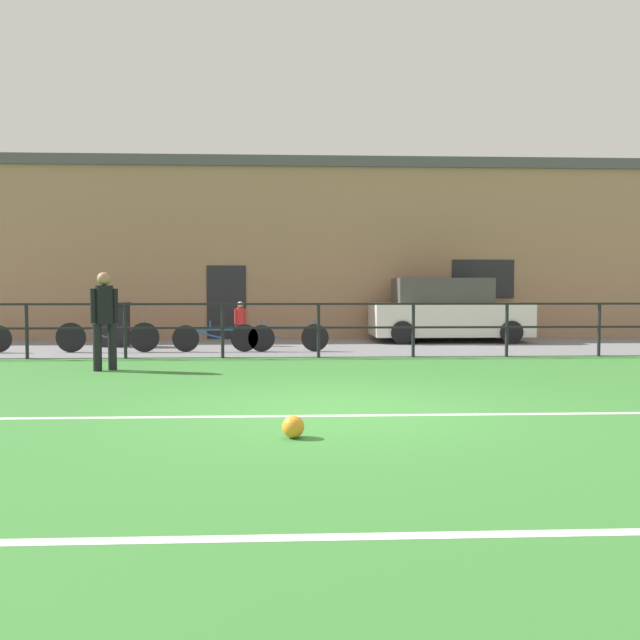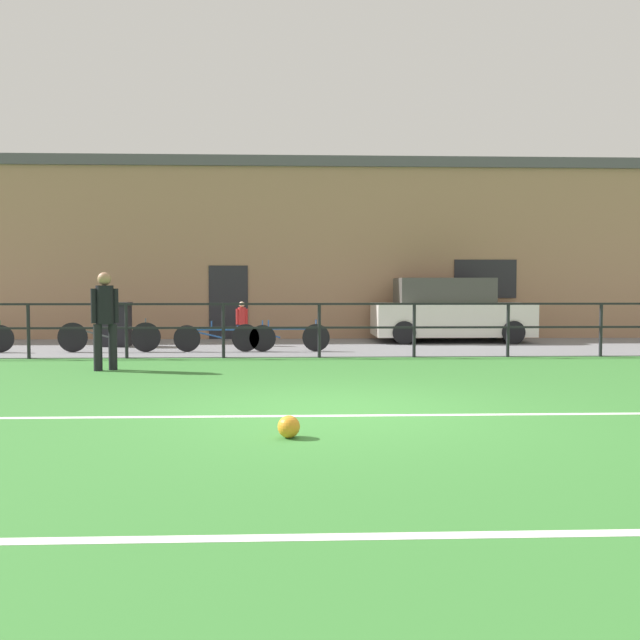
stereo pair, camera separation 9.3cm
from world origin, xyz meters
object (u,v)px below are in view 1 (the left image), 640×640
object	(u,v)px
player_goalkeeper	(104,315)
spectator_child	(240,321)
bicycle_parked_2	(223,338)
bicycle_parked_1	(280,337)
trash_bin_0	(115,324)
bicycle_parked_0	(107,337)
soccer_ball_match	(293,427)
parked_car_red	(447,312)

from	to	relation	value
player_goalkeeper	spectator_child	bearing A→B (deg)	39.10
bicycle_parked_2	bicycle_parked_1	bearing A→B (deg)	0.00
trash_bin_0	bicycle_parked_0	bearing A→B (deg)	-81.01
soccer_ball_match	bicycle_parked_1	world-z (taller)	bicycle_parked_1
soccer_ball_match	trash_bin_0	size ratio (longest dim) A/B	0.20
spectator_child	parked_car_red	world-z (taller)	parked_car_red
bicycle_parked_0	bicycle_parked_2	distance (m)	2.59
player_goalkeeper	bicycle_parked_1	size ratio (longest dim) A/B	0.78
soccer_ball_match	trash_bin_0	distance (m)	11.03
bicycle_parked_1	bicycle_parked_2	xyz separation A→B (m)	(-1.27, -0.00, -0.01)
spectator_child	trash_bin_0	distance (m)	3.09
parked_car_red	trash_bin_0	world-z (taller)	parked_car_red
trash_bin_0	bicycle_parked_2	bearing A→B (deg)	-28.10
player_goalkeeper	bicycle_parked_2	xyz separation A→B (m)	(1.76, 3.20, -0.65)
soccer_ball_match	bicycle_parked_1	distance (m)	8.61
parked_car_red	bicycle_parked_2	xyz separation A→B (m)	(-5.75, -2.69, -0.49)
spectator_child	bicycle_parked_1	distance (m)	1.92
trash_bin_0	soccer_ball_match	bearing A→B (deg)	-66.63
bicycle_parked_0	bicycle_parked_1	size ratio (longest dim) A/B	1.03
spectator_child	parked_car_red	distance (m)	5.60
bicycle_parked_0	bicycle_parked_1	bearing A→B (deg)	0.00
soccer_ball_match	bicycle_parked_1	size ratio (longest dim) A/B	0.10
soccer_ball_match	trash_bin_0	xyz separation A→B (m)	(-4.37, 10.12, 0.46)
parked_car_red	bicycle_parked_1	distance (m)	5.25
soccer_ball_match	bicycle_parked_0	world-z (taller)	bicycle_parked_0
bicycle_parked_1	parked_car_red	bearing A→B (deg)	31.02
soccer_ball_match	bicycle_parked_0	distance (m)	9.55
spectator_child	bicycle_parked_1	size ratio (longest dim) A/B	0.50
spectator_child	bicycle_parked_1	world-z (taller)	spectator_child
soccer_ball_match	parked_car_red	world-z (taller)	parked_car_red
parked_car_red	bicycle_parked_0	world-z (taller)	parked_car_red
player_goalkeeper	trash_bin_0	world-z (taller)	player_goalkeeper
parked_car_red	bicycle_parked_1	bearing A→B (deg)	-148.98
player_goalkeeper	parked_car_red	xyz separation A→B (m)	(7.51, 5.90, -0.16)
spectator_child	bicycle_parked_0	xyz separation A→B (m)	(-2.85, -1.61, -0.28)
parked_car_red	bicycle_parked_0	size ratio (longest dim) A/B	1.81
bicycle_parked_1	spectator_child	bearing A→B (deg)	122.05
parked_car_red	bicycle_parked_2	size ratio (longest dim) A/B	1.80
bicycle_parked_0	trash_bin_0	xyz separation A→B (m)	(-0.24, 1.51, 0.20)
bicycle_parked_2	soccer_ball_match	bearing A→B (deg)	-79.84
spectator_child	player_goalkeeper	bearing A→B (deg)	49.94
bicycle_parked_1	bicycle_parked_2	bearing A→B (deg)	-180.00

